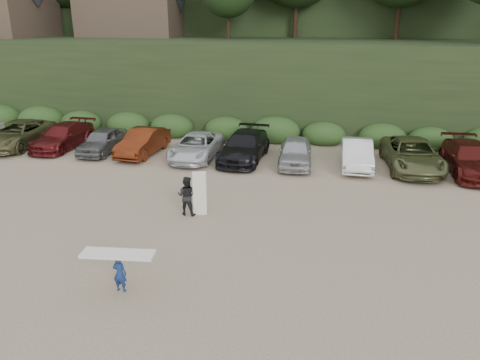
# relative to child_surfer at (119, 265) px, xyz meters

# --- Properties ---
(ground) EXTENTS (120.00, 120.00, 0.00)m
(ground) POSITION_rel_child_surfer_xyz_m (1.10, 3.77, -0.87)
(ground) COLOR tan
(ground) RESTS_ON ground
(parked_cars) EXTENTS (39.65, 5.88, 1.59)m
(parked_cars) POSITION_rel_child_surfer_xyz_m (0.11, 13.74, -0.11)
(parked_cars) COLOR silver
(parked_cars) RESTS_ON ground
(child_surfer) EXTENTS (2.17, 0.81, 1.27)m
(child_surfer) POSITION_rel_child_surfer_xyz_m (0.00, 0.00, 0.00)
(child_surfer) COLOR navy
(child_surfer) RESTS_ON ground
(adult_surfer) EXTENTS (1.27, 0.66, 1.93)m
(adult_surfer) POSITION_rel_child_surfer_xyz_m (0.29, 5.80, -0.03)
(adult_surfer) COLOR black
(adult_surfer) RESTS_ON ground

